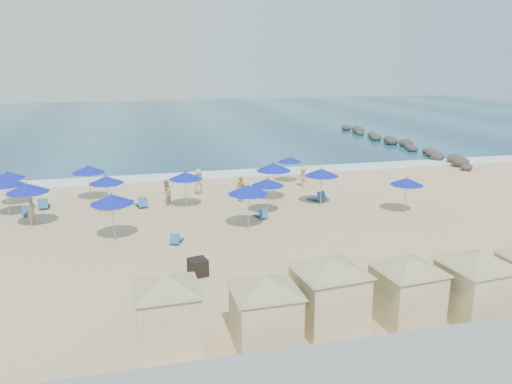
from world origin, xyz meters
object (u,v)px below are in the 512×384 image
umbrella_12 (322,172)px  beachgoer_2 (241,189)px  umbrella_5 (106,180)px  cabana_4 (476,276)px  umbrella_8 (267,182)px  cabana_0 (167,301)px  umbrella_11 (407,181)px  cabana_1 (265,302)px  cabana_2 (329,283)px  umbrella_0 (5,181)px  cabana_3 (407,281)px  beachgoer_0 (32,209)px  umbrella_4 (88,169)px  umbrella_10 (274,167)px  umbrella_9 (290,159)px  beachgoer_4 (199,181)px  umbrella_6 (248,190)px  umbrella_7 (186,176)px  umbrella_1 (27,188)px  beachgoer_1 (166,192)px  trash_bin (198,267)px  umbrella_2 (8,175)px  umbrella_3 (112,199)px  rock_jetty (397,142)px  beachgoer_3 (303,177)px

umbrella_12 → beachgoer_2: bearing=155.5°
umbrella_5 → umbrella_12: (13.33, -1.58, 0.09)m
cabana_4 → umbrella_8: bearing=105.6°
cabana_0 → cabana_4: 10.91m
umbrella_11 → umbrella_12: (-4.39, 2.89, 0.18)m
cabana_1 → cabana_2: (2.46, 0.62, 0.11)m
cabana_1 → umbrella_0: (-11.33, 17.25, 0.61)m
cabana_3 → beachgoer_0: cabana_3 is taller
cabana_3 → beachgoer_2: cabana_3 is taller
umbrella_4 → umbrella_12: umbrella_12 is taller
umbrella_8 → cabana_1: bearing=-105.5°
umbrella_10 → beachgoer_2: bearing=166.6°
cabana_3 → umbrella_9: 21.20m
umbrella_5 → beachgoer_4: (6.03, 3.30, -1.21)m
umbrella_6 → beachgoer_0: size_ratio=1.38×
cabana_0 → umbrella_7: bearing=81.6°
cabana_4 → umbrella_1: 22.90m
umbrella_5 → beachgoer_1: 3.91m
trash_bin → beachgoer_0: bearing=119.3°
umbrella_2 → beachgoer_2: 14.93m
cabana_1 → umbrella_3: 12.56m
umbrella_7 → umbrella_0: bearing=176.1°
cabana_3 → umbrella_3: 15.23m
cabana_0 → umbrella_11: bearing=36.7°
cabana_0 → beachgoer_2: size_ratio=2.61×
umbrella_10 → umbrella_4: bearing=165.7°
umbrella_11 → beachgoer_4: bearing=146.4°
umbrella_12 → beachgoer_2: umbrella_12 is taller
umbrella_0 → umbrella_9: bearing=12.4°
trash_bin → umbrella_4: umbrella_4 is taller
cabana_2 → umbrella_0: size_ratio=1.86×
umbrella_2 → beachgoer_0: 5.11m
rock_jetty → umbrella_8: 29.19m
cabana_0 → umbrella_7: (2.31, 15.67, 0.55)m
cabana_3 → umbrella_10: (-0.25, 16.43, 0.74)m
rock_jetty → umbrella_12: size_ratio=10.61×
umbrella_9 → beachgoer_2: 6.34m
umbrella_2 → umbrella_3: bearing=-51.2°
cabana_3 → umbrella_10: 16.45m
beachgoer_3 → umbrella_9: bearing=173.0°
rock_jetty → cabana_0: size_ratio=6.12×
umbrella_12 → beachgoer_0: (-17.43, 0.13, -1.23)m
umbrella_6 → beachgoer_1: (-4.09, 5.92, -1.43)m
cabana_2 → rock_jetty: bearing=57.5°
umbrella_1 → beachgoer_3: (17.82, 5.03, -1.52)m
umbrella_11 → umbrella_4: bearing=158.1°
umbrella_5 → umbrella_7: (4.79, -0.14, 0.03)m
cabana_0 → umbrella_4: cabana_0 is taller
umbrella_2 → umbrella_10: bearing=-10.1°
umbrella_9 → beachgoer_4: size_ratio=1.19×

